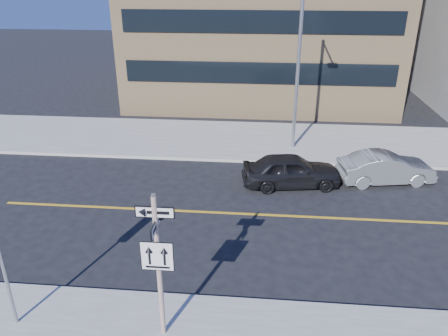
# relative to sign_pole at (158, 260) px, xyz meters

# --- Properties ---
(ground) EXTENTS (120.00, 120.00, 0.00)m
(ground) POSITION_rel_sign_pole_xyz_m (0.00, 2.51, -2.44)
(ground) COLOR black
(ground) RESTS_ON ground
(sign_pole) EXTENTS (0.92, 0.92, 4.06)m
(sign_pole) POSITION_rel_sign_pole_xyz_m (0.00, 0.00, 0.00)
(sign_pole) COLOR silver
(sign_pole) RESTS_ON near_sidewalk
(parked_car_a) EXTENTS (2.36, 4.50, 1.46)m
(parked_car_a) POSITION_rel_sign_pole_xyz_m (3.69, 9.22, -1.71)
(parked_car_a) COLOR black
(parked_car_a) RESTS_ON ground
(parked_car_b) EXTENTS (2.17, 4.37, 1.38)m
(parked_car_b) POSITION_rel_sign_pole_xyz_m (7.93, 9.95, -1.75)
(parked_car_b) COLOR slate
(parked_car_b) RESTS_ON ground
(streetlight_a) EXTENTS (0.55, 2.25, 8.00)m
(streetlight_a) POSITION_rel_sign_pole_xyz_m (4.00, 13.27, 2.32)
(streetlight_a) COLOR gray
(streetlight_a) RESTS_ON far_sidewalk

